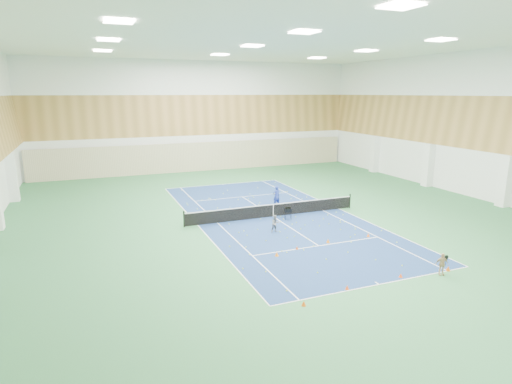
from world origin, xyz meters
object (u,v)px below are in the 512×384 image
Objects in this scene: coach at (276,196)px; ball_cart at (288,214)px; child_apron at (442,264)px; tennis_net at (273,209)px; child_court at (275,224)px.

coach reaches higher than ball_cart.
child_apron is at bearing 94.63° from coach.
tennis_net is 11.39× the size of child_court.
tennis_net is 2.89m from coach.
coach is 14.77m from child_apron.
tennis_net reaches higher than ball_cart.
coach is 1.45× the size of child_court.
child_court is (-2.69, -5.71, -0.25)m from coach.
child_court is 1.01× the size of child_apron.
coach reaches higher than child_court.
tennis_net is at bearing 57.56° from coach.
coach is at bearing 64.36° from child_court.
coach is (1.39, 2.52, 0.26)m from tennis_net.
child_court is at bearing -113.62° from ball_cart.
child_apron is (2.07, -14.62, -0.26)m from coach.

